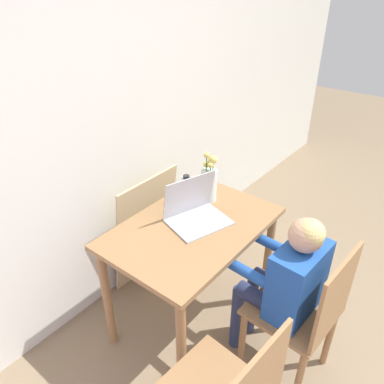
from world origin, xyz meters
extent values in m
cube|color=silver|center=(0.00, 2.23, 1.25)|extent=(6.40, 0.05, 2.50)
cube|color=olive|center=(0.03, 1.59, 0.72)|extent=(0.96, 0.65, 0.03)
cylinder|color=olive|center=(-0.41, 1.32, 0.35)|extent=(0.05, 0.05, 0.71)
cylinder|color=olive|center=(0.46, 1.32, 0.35)|extent=(0.05, 0.05, 0.71)
cylinder|color=olive|center=(-0.41, 1.87, 0.35)|extent=(0.05, 0.05, 0.71)
cylinder|color=olive|center=(0.46, 1.87, 0.35)|extent=(0.05, 0.05, 0.71)
cube|color=olive|center=(0.08, 0.99, 0.44)|extent=(0.43, 0.43, 0.02)
cube|color=olive|center=(0.07, 0.80, 0.66)|extent=(0.38, 0.04, 0.43)
cylinder|color=olive|center=(0.27, 1.15, 0.21)|extent=(0.04, 0.04, 0.43)
cylinder|color=olive|center=(-0.07, 1.17, 0.21)|extent=(0.04, 0.04, 0.43)
cylinder|color=olive|center=(0.24, 0.81, 0.21)|extent=(0.04, 0.04, 0.43)
cylinder|color=olive|center=(-0.10, 0.83, 0.21)|extent=(0.04, 0.04, 0.43)
cylinder|color=olive|center=(-0.34, 1.21, 0.21)|extent=(0.04, 0.04, 0.43)
cube|color=#1E4C9E|center=(0.08, 0.99, 0.64)|extent=(0.33, 0.20, 0.39)
sphere|color=tan|center=(0.08, 0.99, 0.92)|extent=(0.16, 0.16, 0.16)
sphere|color=#D8BC72|center=(0.08, 0.97, 0.94)|extent=(0.14, 0.14, 0.14)
cylinder|color=navy|center=(0.17, 1.12, 0.46)|extent=(0.11, 0.29, 0.09)
cylinder|color=navy|center=(0.02, 1.13, 0.46)|extent=(0.11, 0.29, 0.09)
cylinder|color=navy|center=(0.18, 1.26, 0.22)|extent=(0.07, 0.07, 0.45)
cylinder|color=navy|center=(0.03, 1.27, 0.22)|extent=(0.07, 0.07, 0.45)
cylinder|color=#1E4C9E|center=(0.24, 1.19, 0.66)|extent=(0.07, 0.24, 0.06)
cylinder|color=#1E4C9E|center=(-0.04, 1.21, 0.66)|extent=(0.07, 0.24, 0.06)
cube|color=#B2B2B7|center=(0.07, 1.58, 0.74)|extent=(0.38, 0.33, 0.01)
cube|color=silver|center=(0.07, 1.58, 0.75)|extent=(0.32, 0.25, 0.00)
cube|color=#B2B2B7|center=(0.10, 1.67, 0.87)|extent=(0.32, 0.15, 0.24)
cube|color=#19284C|center=(0.10, 1.68, 0.87)|extent=(0.29, 0.13, 0.21)
cylinder|color=silver|center=(0.29, 1.68, 0.84)|extent=(0.09, 0.09, 0.20)
cylinder|color=#3D7A38|center=(0.32, 1.69, 0.89)|extent=(0.01, 0.01, 0.22)
sphere|color=#EFDB66|center=(0.32, 1.69, 1.00)|extent=(0.03, 0.03, 0.03)
cylinder|color=#3D7A38|center=(0.30, 1.70, 0.87)|extent=(0.01, 0.01, 0.20)
sphere|color=#EFDB66|center=(0.30, 1.70, 0.97)|extent=(0.04, 0.04, 0.04)
cylinder|color=#3D7A38|center=(0.27, 1.69, 0.91)|extent=(0.01, 0.01, 0.27)
sphere|color=#EFDB66|center=(0.27, 1.69, 1.04)|extent=(0.04, 0.04, 0.04)
cylinder|color=#3D7A38|center=(0.28, 1.66, 0.88)|extent=(0.01, 0.01, 0.21)
sphere|color=#EFDB66|center=(0.28, 1.66, 0.98)|extent=(0.03, 0.03, 0.03)
cylinder|color=#3D7A38|center=(0.31, 1.66, 0.89)|extent=(0.01, 0.01, 0.23)
sphere|color=#EFDB66|center=(0.31, 1.66, 1.01)|extent=(0.05, 0.05, 0.05)
cylinder|color=silver|center=(0.19, 1.77, 0.82)|extent=(0.06, 0.06, 0.17)
cylinder|color=#262628|center=(0.19, 1.77, 0.91)|extent=(0.04, 0.04, 0.02)
cube|color=tan|center=(0.16, 2.11, 0.41)|extent=(0.53, 0.13, 0.82)
camera|label=1|loc=(-1.29, 0.55, 1.94)|focal=35.00mm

